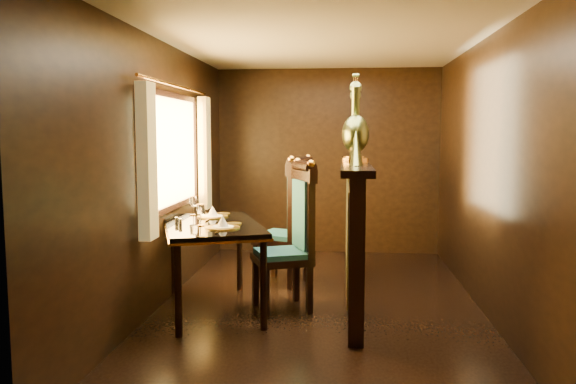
% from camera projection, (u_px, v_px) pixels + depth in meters
% --- Properties ---
extents(ground, '(5.00, 5.00, 0.00)m').
position_uv_depth(ground, '(319.00, 307.00, 5.30)').
color(ground, black).
rests_on(ground, ground).
extents(room_shell, '(3.04, 5.04, 2.52)m').
position_uv_depth(room_shell, '(311.00, 139.00, 5.16)').
color(room_shell, black).
rests_on(room_shell, ground).
extents(partition, '(0.26, 2.70, 1.36)m').
position_uv_depth(partition, '(354.00, 228.00, 5.49)').
color(partition, black).
rests_on(partition, ground).
extents(dining_table, '(1.26, 1.58, 1.02)m').
position_uv_depth(dining_table, '(212.00, 231.00, 5.12)').
color(dining_table, black).
rests_on(dining_table, ground).
extents(chair_left, '(0.66, 0.67, 1.40)m').
position_uv_depth(chair_left, '(295.00, 231.00, 5.20)').
color(chair_left, black).
rests_on(chair_left, ground).
extents(chair_right, '(0.66, 0.67, 1.41)m').
position_uv_depth(chair_right, '(293.00, 217.00, 6.03)').
color(chair_right, black).
rests_on(chair_right, ground).
extents(peacock_left, '(0.27, 0.71, 0.84)m').
position_uv_depth(peacock_left, '(356.00, 117.00, 5.21)').
color(peacock_left, '#1B5236').
rests_on(peacock_left, partition).
extents(peacock_right, '(0.24, 0.64, 0.76)m').
position_uv_depth(peacock_right, '(355.00, 122.00, 5.66)').
color(peacock_right, '#1B5236').
rests_on(peacock_right, partition).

